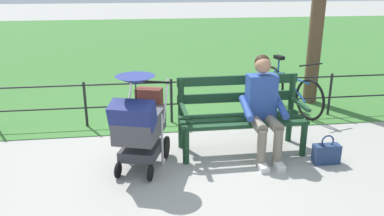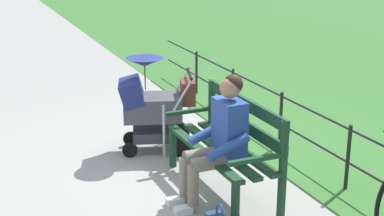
{
  "view_description": "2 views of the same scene",
  "coord_description": "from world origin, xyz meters",
  "px_view_note": "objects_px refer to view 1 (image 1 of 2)",
  "views": [
    {
      "loc": [
        0.46,
        4.51,
        2.18
      ],
      "look_at": [
        -0.13,
        0.2,
        0.71
      ],
      "focal_mm": 36.55,
      "sensor_mm": 36.0,
      "label": 1
    },
    {
      "loc": [
        -5.52,
        2.29,
        2.54
      ],
      "look_at": [
        -0.2,
        0.04,
        0.71
      ],
      "focal_mm": 52.38,
      "sensor_mm": 36.0,
      "label": 2
    }
  ],
  "objects_px": {
    "bicycle": "(289,89)",
    "park_bench": "(240,111)",
    "stroller": "(139,121)",
    "handbag": "(326,153)",
    "person_on_bench": "(263,105)"
  },
  "relations": [
    {
      "from": "stroller",
      "to": "bicycle",
      "type": "relative_size",
      "value": 0.72
    },
    {
      "from": "park_bench",
      "to": "stroller",
      "type": "relative_size",
      "value": 1.4
    },
    {
      "from": "park_bench",
      "to": "bicycle",
      "type": "relative_size",
      "value": 1.0
    },
    {
      "from": "park_bench",
      "to": "person_on_bench",
      "type": "height_order",
      "value": "person_on_bench"
    },
    {
      "from": "park_bench",
      "to": "bicycle",
      "type": "xyz_separation_m",
      "value": [
        -1.23,
        -1.43,
        -0.16
      ]
    },
    {
      "from": "person_on_bench",
      "to": "handbag",
      "type": "height_order",
      "value": "person_on_bench"
    },
    {
      "from": "bicycle",
      "to": "park_bench",
      "type": "bearing_deg",
      "value": 49.37
    },
    {
      "from": "park_bench",
      "to": "stroller",
      "type": "height_order",
      "value": "stroller"
    },
    {
      "from": "handbag",
      "to": "park_bench",
      "type": "bearing_deg",
      "value": -30.12
    },
    {
      "from": "person_on_bench",
      "to": "park_bench",
      "type": "bearing_deg",
      "value": -44.34
    },
    {
      "from": "person_on_bench",
      "to": "handbag",
      "type": "relative_size",
      "value": 3.45
    },
    {
      "from": "handbag",
      "to": "bicycle",
      "type": "xyz_separation_m",
      "value": [
        -0.28,
        -1.98,
        0.24
      ]
    },
    {
      "from": "bicycle",
      "to": "person_on_bench",
      "type": "bearing_deg",
      "value": 58.86
    },
    {
      "from": "stroller",
      "to": "handbag",
      "type": "bearing_deg",
      "value": 175.48
    },
    {
      "from": "park_bench",
      "to": "person_on_bench",
      "type": "relative_size",
      "value": 1.26
    }
  ]
}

